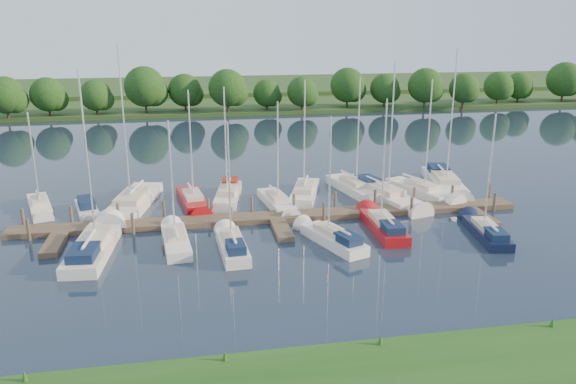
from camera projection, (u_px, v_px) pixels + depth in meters
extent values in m
plane|color=#1A2435|center=(295.00, 259.00, 36.82)|extent=(260.00, 260.00, 0.00)
cube|color=brown|center=(275.00, 217.00, 44.30)|extent=(40.00, 2.00, 0.40)
cube|color=brown|center=(54.00, 245.00, 38.73)|extent=(1.20, 4.00, 0.40)
cube|color=brown|center=(172.00, 237.00, 40.10)|extent=(1.20, 4.00, 0.40)
cube|color=brown|center=(282.00, 230.00, 41.48)|extent=(1.20, 4.00, 0.40)
cube|color=brown|center=(385.00, 223.00, 42.85)|extent=(1.20, 4.00, 0.40)
cube|color=brown|center=(482.00, 217.00, 44.22)|extent=(1.20, 4.00, 0.40)
cylinder|color=#473D33|center=(23.00, 221.00, 42.15)|extent=(0.24, 0.24, 2.00)
cylinder|color=#473D33|center=(72.00, 218.00, 42.75)|extent=(0.24, 0.24, 2.00)
cylinder|color=#473D33|center=(119.00, 216.00, 43.34)|extent=(0.24, 0.24, 2.00)
cylinder|color=#473D33|center=(164.00, 213.00, 43.93)|extent=(0.24, 0.24, 2.00)
cylinder|color=#473D33|center=(209.00, 211.00, 44.52)|extent=(0.24, 0.24, 2.00)
cylinder|color=#473D33|center=(252.00, 208.00, 45.12)|extent=(0.24, 0.24, 2.00)
cylinder|color=#473D33|center=(294.00, 206.00, 45.71)|extent=(0.24, 0.24, 2.00)
cylinder|color=#473D33|center=(335.00, 203.00, 46.30)|extent=(0.24, 0.24, 2.00)
cylinder|color=#473D33|center=(375.00, 201.00, 46.89)|extent=(0.24, 0.24, 2.00)
cylinder|color=#473D33|center=(414.00, 199.00, 47.49)|extent=(0.24, 0.24, 2.00)
cylinder|color=#473D33|center=(452.00, 197.00, 48.08)|extent=(0.24, 0.24, 2.00)
cylinder|color=#473D33|center=(489.00, 195.00, 48.67)|extent=(0.24, 0.24, 2.00)
cylinder|color=#473D33|center=(29.00, 232.00, 39.87)|extent=(0.24, 0.24, 2.00)
cylinder|color=#473D33|center=(133.00, 226.00, 41.11)|extent=(0.24, 0.24, 2.00)
cylinder|color=#473D33|center=(231.00, 220.00, 42.35)|extent=(0.24, 0.24, 2.00)
cylinder|color=#473D33|center=(324.00, 215.00, 43.58)|extent=(0.24, 0.24, 2.00)
cylinder|color=#473D33|center=(411.00, 209.00, 44.82)|extent=(0.24, 0.24, 2.00)
cylinder|color=#473D33|center=(494.00, 204.00, 46.05)|extent=(0.24, 0.24, 2.00)
cube|color=#29481B|center=(220.00, 103.00, 107.39)|extent=(180.00, 30.00, 0.60)
cube|color=#324F22|center=(213.00, 87.00, 130.83)|extent=(220.00, 40.00, 1.40)
sphere|color=#12330E|center=(0.00, 104.00, 86.86)|extent=(3.54, 3.54, 3.54)
cylinder|color=#38281C|center=(55.00, 112.00, 91.15)|extent=(0.36, 0.36, 2.11)
sphere|color=#12330E|center=(53.00, 96.00, 90.40)|extent=(4.93, 4.93, 4.93)
sphere|color=#12330E|center=(61.00, 100.00, 90.97)|extent=(3.52, 3.52, 3.52)
cylinder|color=#38281C|center=(96.00, 109.00, 91.88)|extent=(0.36, 0.36, 2.83)
sphere|color=#12330E|center=(94.00, 88.00, 90.88)|extent=(6.60, 6.60, 6.60)
sphere|color=#12330E|center=(104.00, 93.00, 91.58)|extent=(4.72, 4.72, 4.72)
cylinder|color=#38281C|center=(134.00, 110.00, 92.47)|extent=(0.36, 0.36, 2.38)
sphere|color=#12330E|center=(132.00, 92.00, 91.64)|extent=(5.55, 5.55, 5.55)
sphere|color=#12330E|center=(140.00, 97.00, 92.26)|extent=(3.96, 3.96, 3.96)
cylinder|color=#38281C|center=(183.00, 109.00, 93.26)|extent=(0.36, 0.36, 2.49)
sphere|color=#12330E|center=(182.00, 90.00, 92.39)|extent=(5.82, 5.82, 5.82)
sphere|color=#12330E|center=(190.00, 95.00, 93.03)|extent=(4.16, 4.16, 4.16)
cylinder|color=#38281C|center=(226.00, 107.00, 93.69)|extent=(0.36, 0.36, 2.78)
sphere|color=#12330E|center=(226.00, 87.00, 92.71)|extent=(6.50, 6.50, 6.50)
sphere|color=#12330E|center=(234.00, 92.00, 93.40)|extent=(4.64, 4.64, 4.64)
cylinder|color=#38281C|center=(267.00, 104.00, 97.87)|extent=(0.36, 0.36, 2.59)
sphere|color=#12330E|center=(266.00, 86.00, 96.96)|extent=(6.04, 6.04, 6.04)
sphere|color=#12330E|center=(274.00, 91.00, 97.62)|extent=(4.31, 4.31, 4.31)
cylinder|color=#38281C|center=(312.00, 105.00, 97.16)|extent=(0.36, 0.36, 2.57)
sphere|color=#12330E|center=(312.00, 87.00, 96.25)|extent=(6.01, 6.01, 6.01)
sphere|color=#12330E|center=(319.00, 92.00, 96.91)|extent=(4.29, 4.29, 4.29)
cylinder|color=#38281C|center=(340.00, 103.00, 99.36)|extent=(0.36, 0.36, 2.51)
sphere|color=#12330E|center=(341.00, 86.00, 98.48)|extent=(5.86, 5.86, 5.86)
sphere|color=#12330E|center=(347.00, 91.00, 99.12)|extent=(4.18, 4.18, 4.18)
cylinder|color=#38281C|center=(388.00, 106.00, 97.98)|extent=(0.36, 0.36, 2.07)
sphere|color=#12330E|center=(389.00, 91.00, 97.25)|extent=(4.82, 4.82, 4.82)
sphere|color=#12330E|center=(394.00, 95.00, 97.82)|extent=(3.44, 3.44, 3.44)
cylinder|color=#38281C|center=(419.00, 103.00, 99.68)|extent=(0.36, 0.36, 2.67)
sphere|color=#12330E|center=(420.00, 84.00, 98.74)|extent=(6.22, 6.22, 6.22)
sphere|color=#12330E|center=(426.00, 89.00, 99.41)|extent=(4.44, 4.44, 4.44)
cylinder|color=#38281C|center=(457.00, 101.00, 102.87)|extent=(0.36, 0.36, 2.57)
sphere|color=#12330E|center=(459.00, 83.00, 101.96)|extent=(6.00, 6.00, 6.00)
sphere|color=#12330E|center=(464.00, 88.00, 102.62)|extent=(4.29, 4.29, 4.29)
cylinder|color=#38281C|center=(496.00, 101.00, 102.49)|extent=(0.36, 0.36, 2.41)
sphere|color=#12330E|center=(497.00, 85.00, 101.64)|extent=(5.62, 5.62, 5.62)
sphere|color=#12330E|center=(502.00, 89.00, 102.27)|extent=(4.02, 4.02, 4.02)
cylinder|color=#38281C|center=(518.00, 99.00, 104.95)|extent=(0.36, 0.36, 2.53)
sphere|color=#12330E|center=(520.00, 82.00, 104.06)|extent=(5.89, 5.89, 5.89)
sphere|color=#12330E|center=(525.00, 87.00, 104.71)|extent=(4.21, 4.21, 4.21)
cylinder|color=#38281C|center=(557.00, 98.00, 104.62)|extent=(0.36, 0.36, 2.88)
sphere|color=#12330E|center=(560.00, 79.00, 103.61)|extent=(6.71, 6.71, 6.71)
sphere|color=#12330E|center=(565.00, 84.00, 104.32)|extent=(4.79, 4.79, 4.79)
cube|color=white|center=(40.00, 207.00, 46.87)|extent=(3.17, 5.81, 0.96)
cone|color=white|center=(43.00, 217.00, 44.49)|extent=(1.33, 2.10, 0.78)
cube|color=beige|center=(39.00, 201.00, 46.46)|extent=(1.87, 2.76, 0.44)
cylinder|color=silver|center=(34.00, 159.00, 45.17)|extent=(0.12, 0.12, 7.56)
cylinder|color=silver|center=(38.00, 194.00, 47.07)|extent=(0.85, 2.43, 0.10)
cylinder|color=white|center=(38.00, 194.00, 47.07)|extent=(0.86, 2.20, 0.20)
cube|color=white|center=(87.00, 211.00, 45.84)|extent=(2.62, 4.82, 0.87)
cone|color=white|center=(90.00, 220.00, 43.85)|extent=(1.08, 1.52, 0.76)
cube|color=#122240|center=(86.00, 203.00, 45.65)|extent=(1.81, 2.74, 0.78)
cube|color=white|center=(134.00, 204.00, 47.53)|extent=(4.49, 9.69, 1.26)
cone|color=white|center=(117.00, 223.00, 43.06)|extent=(1.96, 3.47, 1.31)
cube|color=beige|center=(132.00, 197.00, 46.85)|extent=(2.79, 4.52, 0.57)
cylinder|color=silver|center=(124.00, 125.00, 44.63)|extent=(0.12, 0.12, 12.62)
cylinder|color=silver|center=(136.00, 187.00, 48.06)|extent=(0.97, 4.14, 0.10)
cylinder|color=white|center=(136.00, 187.00, 48.06)|extent=(0.97, 3.70, 0.20)
cube|color=#A30F13|center=(192.00, 202.00, 48.29)|extent=(2.84, 6.92, 1.07)
cone|color=#A30F13|center=(199.00, 213.00, 45.24)|extent=(1.27, 2.46, 0.94)
cube|color=beige|center=(193.00, 195.00, 47.79)|extent=(1.84, 3.20, 0.49)
cylinder|color=silver|center=(191.00, 145.00, 46.22)|extent=(0.12, 0.12, 9.07)
cylinder|color=silver|center=(191.00, 188.00, 48.59)|extent=(0.54, 3.01, 0.10)
cylinder|color=white|center=(191.00, 188.00, 48.59)|extent=(0.59, 2.69, 0.20)
cube|color=white|center=(228.00, 198.00, 49.35)|extent=(3.03, 6.99, 1.20)
cone|color=white|center=(224.00, 210.00, 46.11)|extent=(1.34, 2.50, 0.95)
cube|color=beige|center=(228.00, 190.00, 48.80)|extent=(1.92, 3.24, 0.55)
cube|color=maroon|center=(230.00, 182.00, 50.91)|extent=(1.66, 2.23, 0.60)
cylinder|color=silver|center=(226.00, 141.00, 47.21)|extent=(0.12, 0.12, 9.13)
cylinder|color=silver|center=(228.00, 182.00, 49.65)|extent=(0.62, 3.02, 0.10)
cylinder|color=white|center=(228.00, 182.00, 49.65)|extent=(0.66, 2.70, 0.20)
cube|color=white|center=(276.00, 203.00, 47.79)|extent=(2.53, 6.25, 1.08)
cone|color=white|center=(287.00, 214.00, 45.03)|extent=(1.14, 2.22, 0.85)
cube|color=beige|center=(277.00, 197.00, 47.31)|extent=(1.64, 2.88, 0.49)
cylinder|color=silver|center=(278.00, 152.00, 45.90)|extent=(0.12, 0.12, 8.20)
cylinder|color=silver|center=(274.00, 189.00, 48.03)|extent=(0.48, 2.72, 0.10)
cylinder|color=white|center=(274.00, 189.00, 48.03)|extent=(0.54, 2.43, 0.20)
cube|color=white|center=(305.00, 194.00, 50.28)|extent=(4.12, 7.39, 1.15)
cone|color=white|center=(300.00, 207.00, 46.90)|extent=(1.73, 2.68, 1.00)
cube|color=beige|center=(304.00, 188.00, 49.73)|extent=(2.42, 3.51, 0.52)
cylinder|color=silver|center=(304.00, 137.00, 48.05)|extent=(0.12, 0.12, 9.62)
cylinder|color=silver|center=(306.00, 180.00, 50.62)|extent=(1.10, 3.08, 0.10)
cylinder|color=white|center=(306.00, 180.00, 50.62)|extent=(1.08, 2.77, 0.20)
cube|color=white|center=(352.00, 190.00, 51.76)|extent=(3.47, 7.40, 1.25)
cone|color=white|center=(372.00, 200.00, 48.60)|extent=(1.51, 2.66, 1.00)
cube|color=beige|center=(354.00, 182.00, 51.21)|extent=(2.15, 3.46, 0.57)
cylinder|color=silver|center=(358.00, 132.00, 49.55)|extent=(0.12, 0.12, 9.64)
cylinder|color=silver|center=(349.00, 174.00, 52.02)|extent=(0.78, 3.16, 0.10)
cylinder|color=white|center=(349.00, 174.00, 52.02)|extent=(0.80, 2.83, 0.20)
cube|color=white|center=(382.00, 197.00, 49.47)|extent=(4.46, 8.56, 1.26)
cone|color=white|center=(412.00, 211.00, 45.93)|extent=(1.89, 3.09, 1.15)
cube|color=beige|center=(385.00, 189.00, 48.88)|extent=(2.67, 4.04, 0.57)
cube|color=#122240|center=(368.00, 181.00, 51.19)|extent=(2.23, 2.82, 0.63)
cylinder|color=silver|center=(392.00, 129.00, 46.97)|extent=(0.12, 0.12, 11.12)
cylinder|color=silver|center=(378.00, 181.00, 49.81)|extent=(1.10, 3.60, 0.10)
cylinder|color=white|center=(378.00, 181.00, 49.81)|extent=(1.09, 3.23, 0.20)
cube|color=white|center=(419.00, 193.00, 50.83)|extent=(4.31, 7.33, 1.23)
cone|color=white|center=(448.00, 203.00, 47.91)|extent=(1.79, 2.67, 0.99)
cube|color=beige|center=(422.00, 185.00, 50.31)|extent=(2.50, 3.51, 0.56)
cylinder|color=silver|center=(429.00, 135.00, 48.69)|extent=(0.12, 0.12, 9.56)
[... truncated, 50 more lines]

